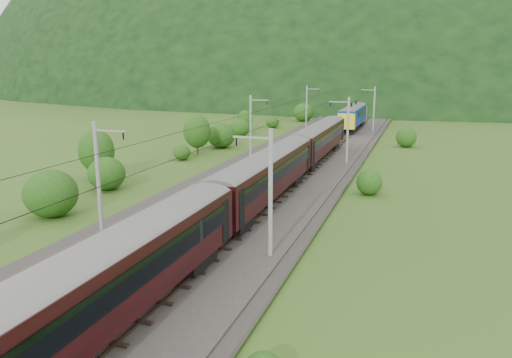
% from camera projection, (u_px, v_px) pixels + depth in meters
% --- Properties ---
extents(ground, '(600.00, 600.00, 0.00)m').
position_uv_depth(ground, '(181.00, 248.00, 33.34)').
color(ground, '#33581B').
rests_on(ground, ground).
extents(railbed, '(14.00, 220.00, 0.30)m').
position_uv_depth(railbed, '(235.00, 207.00, 42.55)').
color(railbed, '#38332D').
rests_on(railbed, ground).
extents(track_left, '(2.40, 220.00, 0.27)m').
position_uv_depth(track_left, '(209.00, 202.00, 43.25)').
color(track_left, brown).
rests_on(track_left, railbed).
extents(track_right, '(2.40, 220.00, 0.27)m').
position_uv_depth(track_right, '(262.00, 207.00, 41.76)').
color(track_right, brown).
rests_on(track_right, railbed).
extents(catenary_left, '(2.54, 192.28, 8.00)m').
position_uv_depth(catenary_left, '(251.00, 125.00, 63.82)').
color(catenary_left, gray).
rests_on(catenary_left, railbed).
extents(catenary_right, '(2.54, 192.28, 8.00)m').
position_uv_depth(catenary_right, '(347.00, 129.00, 60.02)').
color(catenary_right, gray).
rests_on(catenary_right, railbed).
extents(overhead_wires, '(4.83, 198.00, 0.03)m').
position_uv_depth(overhead_wires, '(234.00, 126.00, 41.01)').
color(overhead_wires, black).
rests_on(overhead_wires, ground).
extents(mountain_main, '(504.00, 360.00, 244.00)m').
position_uv_depth(mountain_main, '(397.00, 88.00, 273.69)').
color(mountain_main, black).
rests_on(mountain_main, ground).
extents(mountain_ridge, '(336.00, 280.00, 132.00)m').
position_uv_depth(mountain_ridge, '(223.00, 83.00, 347.87)').
color(mountain_ridge, black).
rests_on(mountain_ridge, ground).
extents(train, '(2.98, 141.65, 5.18)m').
position_uv_depth(train, '(212.00, 202.00, 31.53)').
color(train, black).
rests_on(train, ground).
extents(hazard_post_near, '(0.16, 0.16, 1.53)m').
position_uv_depth(hazard_post_near, '(322.00, 136.00, 78.89)').
color(hazard_post_near, red).
rests_on(hazard_post_near, railbed).
extents(hazard_post_far, '(0.18, 0.18, 1.69)m').
position_uv_depth(hazard_post_far, '(340.00, 127.00, 89.46)').
color(hazard_post_far, red).
rests_on(hazard_post_far, railbed).
extents(signal, '(0.21, 0.21, 1.87)m').
position_uv_depth(signal, '(289.00, 142.00, 70.19)').
color(signal, black).
rests_on(signal, railbed).
extents(vegetation_left, '(11.77, 145.81, 6.75)m').
position_uv_depth(vegetation_left, '(94.00, 172.00, 46.07)').
color(vegetation_left, '#1E4311').
rests_on(vegetation_left, ground).
extents(vegetation_right, '(5.56, 90.05, 2.71)m').
position_uv_depth(vegetation_right, '(380.00, 209.00, 38.00)').
color(vegetation_right, '#1E4311').
rests_on(vegetation_right, ground).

